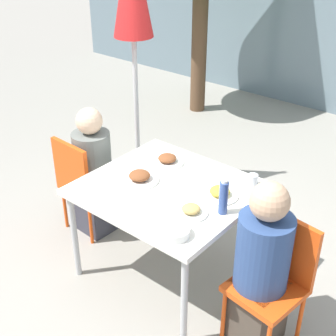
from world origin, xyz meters
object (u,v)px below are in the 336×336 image
at_px(chair_right, 275,273).
at_px(chair_left, 83,180).
at_px(person_right, 261,269).
at_px(bottle, 223,197).
at_px(person_left, 94,175).
at_px(drinking_cup, 253,180).
at_px(salad_bowl, 174,232).

bearing_deg(chair_right, chair_left, 7.89).
bearing_deg(person_right, bottle, -6.91).
xyz_separation_m(chair_left, chair_right, (1.75, 0.00, 0.00)).
bearing_deg(person_left, bottle, 0.06).
height_order(bottle, drinking_cup, bottle).
bearing_deg(bottle, chair_left, -179.01).
xyz_separation_m(person_right, bottle, (-0.35, 0.09, 0.32)).
bearing_deg(salad_bowl, person_right, 32.42).
relative_size(bottle, drinking_cup, 2.91).
bearing_deg(bottle, salad_bowl, -103.44).
distance_m(person_left, person_right, 1.64).
height_order(chair_right, drinking_cup, chair_right).
relative_size(person_right, bottle, 4.78).
bearing_deg(drinking_cup, person_right, -52.98).
xyz_separation_m(chair_left, bottle, (1.33, 0.02, 0.37)).
relative_size(person_left, drinking_cup, 13.45).
height_order(person_left, drinking_cup, person_left).
height_order(person_left, salad_bowl, person_left).
distance_m(chair_right, bottle, 0.55).
xyz_separation_m(person_right, drinking_cup, (-0.38, 0.50, 0.25)).
xyz_separation_m(bottle, salad_bowl, (-0.09, -0.37, -0.09)).
xyz_separation_m(person_left, person_right, (1.63, -0.15, 0.02)).
bearing_deg(person_left, chair_right, -0.00).
xyz_separation_m(person_left, drinking_cup, (1.25, 0.36, 0.26)).
relative_size(person_right, drinking_cup, 13.89).
height_order(chair_left, drinking_cup, chair_left).
height_order(chair_right, bottle, bottle).
xyz_separation_m(person_left, salad_bowl, (1.19, -0.43, 0.25)).
relative_size(chair_right, person_right, 0.75).
height_order(bottle, salad_bowl, bottle).
height_order(person_left, person_right, person_right).
xyz_separation_m(chair_left, person_right, (1.69, -0.07, 0.05)).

